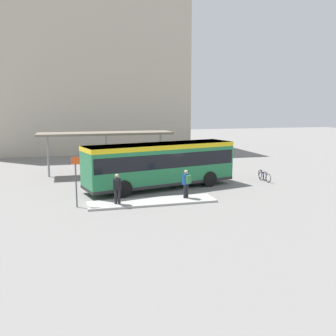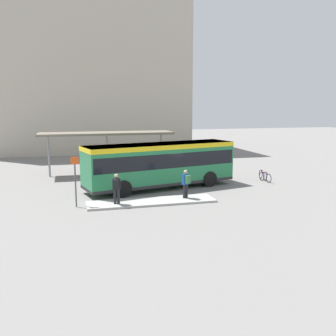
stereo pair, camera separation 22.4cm
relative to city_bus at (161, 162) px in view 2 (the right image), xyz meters
name	(u,v)px [view 2 (the right image)]	position (x,y,z in m)	size (l,w,h in m)	color
ground_plane	(161,188)	(-0.01, 0.00, -1.79)	(120.00, 120.00, 0.00)	slate
curb_island	(152,202)	(-1.43, -3.63, -1.73)	(7.44, 1.80, 0.12)	#9E9E99
city_bus	(161,162)	(0.00, 0.00, 0.00)	(10.65, 4.90, 3.05)	#237A47
pedestrian_waiting	(116,187)	(-3.48, -3.84, -0.69)	(0.46, 0.51, 1.71)	#232328
pedestrian_companion	(186,182)	(0.68, -3.52, -0.70)	(0.50, 0.53, 1.69)	#232328
bicycle_blue	(265,177)	(8.01, 0.21, -1.45)	(0.48, 1.55, 0.67)	black
bicycle_red	(263,175)	(8.22, 0.93, -1.44)	(0.48, 1.60, 0.70)	black
station_shelter	(107,134)	(-2.96, 6.32, 1.47)	(10.69, 2.59, 3.43)	#706656
potted_planter_near_shelter	(136,170)	(-0.93, 4.29, -1.17)	(0.73, 0.73, 1.17)	slate
potted_planter_far_side	(106,170)	(-3.33, 3.64, -0.99)	(1.03, 1.03, 1.53)	slate
platform_sign	(75,179)	(-5.67, -3.45, -0.23)	(0.44, 0.08, 2.80)	#4C4C51
station_building	(86,74)	(-3.53, 25.29, 7.69)	(24.05, 13.02, 18.96)	#BCB29E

